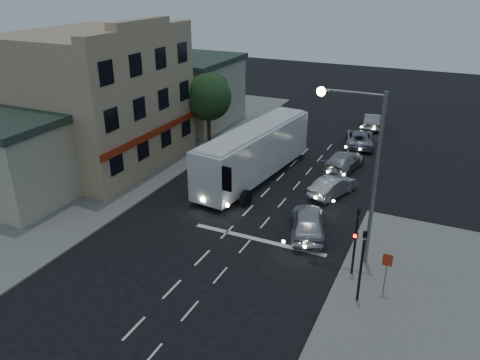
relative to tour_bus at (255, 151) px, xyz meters
The scene contains 17 objects.
ground 10.45m from the tour_bus, 80.23° to the right, with size 120.00×120.00×0.00m, color black.
sidewalk_far 11.63m from the tour_bus, 169.49° to the right, with size 12.00×50.00×0.12m, color slate.
road_markings 7.71m from the tour_bus, 65.97° to the right, with size 8.00×30.55×0.01m.
tour_bus is the anchor object (origin of this frame).
car_suv 8.84m from the tour_bus, 46.01° to the right, with size 1.86×4.63×1.58m, color silver.
car_sedan_a 6.25m from the tour_bus, ahead, with size 1.42×4.08×1.34m, color #BBBBBB.
car_sedan_b 7.27m from the tour_bus, 37.72° to the left, with size 1.97×4.84×1.40m, color #9F9F9F.
car_sedan_c 11.81m from the tour_bus, 61.50° to the left, with size 2.31×5.01×1.39m, color gray.
car_extra 17.13m from the tour_bus, 70.77° to the left, with size 1.49×4.27×1.41m, color gray.
traffic_signal_main 13.19m from the tour_bus, 44.92° to the right, with size 0.25×0.35×4.10m.
traffic_signal_side 15.11m from the tour_bus, 48.36° to the right, with size 0.18×0.15×4.10m.
regulatory_sign 15.12m from the tour_bus, 43.09° to the right, with size 0.45×0.12×2.20m.
streetlight 12.57m from the tour_bus, 40.98° to the right, with size 3.32×0.44×9.00m.
main_building 12.77m from the tour_bus, behind, with size 10.12×12.00×11.00m.
low_building_south 16.61m from the tour_bus, 140.32° to the right, with size 7.40×5.40×5.70m.
low_building_north 15.44m from the tour_bus, 139.88° to the left, with size 9.40×9.40×6.50m.
street_tree 8.48m from the tour_bus, 142.66° to the left, with size 4.00×4.00×6.20m.
Camera 1 is at (10.77, -19.37, 13.95)m, focal length 35.00 mm.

